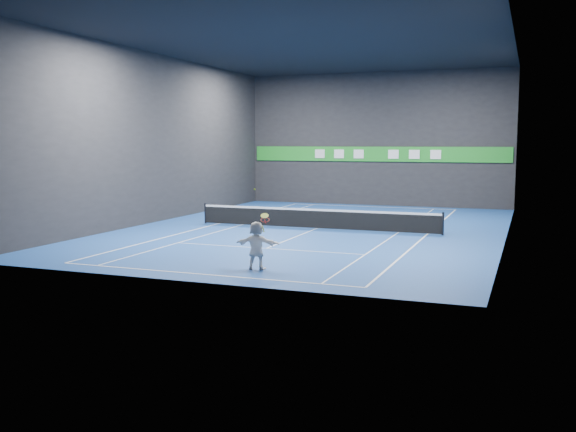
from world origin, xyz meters
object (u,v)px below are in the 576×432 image
at_px(player, 257,245).
at_px(tennis_ball, 255,189).
at_px(tennis_net, 316,218).
at_px(tennis_racket, 265,221).

height_order(player, tennis_ball, tennis_ball).
bearing_deg(tennis_net, player, -82.62).
distance_m(tennis_net, tennis_racket, 10.63).
bearing_deg(tennis_ball, tennis_net, 96.88).
bearing_deg(tennis_ball, player, -47.21).
height_order(player, tennis_racket, tennis_racket).
distance_m(tennis_ball, tennis_net, 10.67).
xyz_separation_m(tennis_ball, tennis_racket, (0.40, -0.07, -1.04)).
xyz_separation_m(player, tennis_racket, (0.29, 0.05, 0.85)).
bearing_deg(tennis_racket, player, -170.58).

